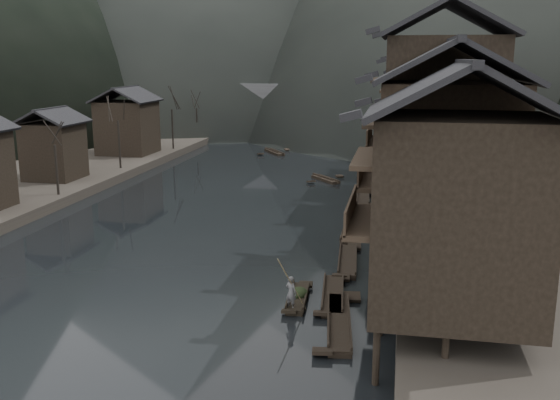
# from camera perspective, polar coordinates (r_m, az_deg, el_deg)

# --- Properties ---
(water) EXTENTS (300.00, 300.00, 0.00)m
(water) POSITION_cam_1_polar(r_m,az_deg,el_deg) (39.79, -11.62, -6.98)
(water) COLOR black
(water) RESTS_ON ground
(left_bank) EXTENTS (40.00, 200.00, 1.20)m
(left_bank) POSITION_cam_1_polar(r_m,az_deg,el_deg) (90.46, -22.57, 3.83)
(left_bank) COLOR #2D2823
(left_bank) RESTS_ON ground
(stilt_houses) EXTENTS (9.00, 67.60, 17.01)m
(stilt_houses) POSITION_cam_1_polar(r_m,az_deg,el_deg) (53.51, 13.78, 7.92)
(stilt_houses) COLOR black
(stilt_houses) RESTS_ON ground
(left_houses) EXTENTS (8.10, 53.20, 8.73)m
(left_houses) POSITION_cam_1_polar(r_m,az_deg,el_deg) (65.43, -21.82, 5.25)
(left_houses) COLOR black
(left_houses) RESTS_ON left_bank
(bare_trees) EXTENTS (3.89, 74.42, 7.77)m
(bare_trees) POSITION_cam_1_polar(r_m,az_deg,el_deg) (68.90, -16.64, 6.70)
(bare_trees) COLOR black
(bare_trees) RESTS_ON left_bank
(moored_sampans) EXTENTS (3.07, 73.28, 0.47)m
(moored_sampans) POSITION_cam_1_polar(r_m,az_deg,el_deg) (63.78, 8.19, 0.89)
(moored_sampans) COLOR black
(moored_sampans) RESTS_ON water
(midriver_boats) EXTENTS (13.68, 43.12, 0.45)m
(midriver_boats) POSITION_cam_1_polar(r_m,az_deg,el_deg) (90.74, 1.88, 4.59)
(midriver_boats) COLOR black
(midriver_boats) RESTS_ON water
(stone_bridge) EXTENTS (40.00, 6.00, 9.00)m
(stone_bridge) POSITION_cam_1_polar(r_m,az_deg,el_deg) (107.76, 3.14, 8.52)
(stone_bridge) COLOR #4C4C4F
(stone_bridge) RESTS_ON ground
(hero_sampan) EXTENTS (1.25, 4.71, 0.43)m
(hero_sampan) POSITION_cam_1_polar(r_m,az_deg,el_deg) (35.41, 1.65, -8.90)
(hero_sampan) COLOR black
(hero_sampan) RESTS_ON water
(cargo_heap) EXTENTS (1.03, 1.35, 0.62)m
(cargo_heap) POSITION_cam_1_polar(r_m,az_deg,el_deg) (35.41, 1.74, -7.96)
(cargo_heap) COLOR black
(cargo_heap) RESTS_ON hero_sampan
(boatman) EXTENTS (0.80, 0.70, 1.84)m
(boatman) POSITION_cam_1_polar(r_m,az_deg,el_deg) (33.51, 1.02, -8.09)
(boatman) COLOR #5F5F62
(boatman) RESTS_ON hero_sampan
(bamboo_pole) EXTENTS (1.64, 1.68, 3.88)m
(bamboo_pole) POSITION_cam_1_polar(r_m,az_deg,el_deg) (32.56, 1.39, -3.41)
(bamboo_pole) COLOR #8C7A51
(bamboo_pole) RESTS_ON boatman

